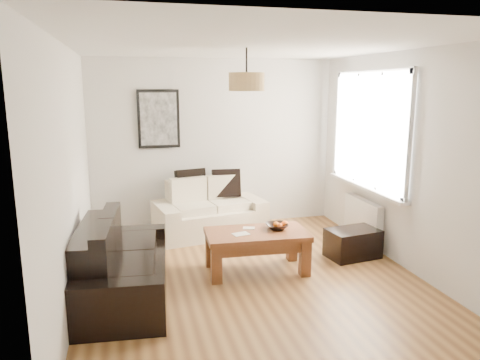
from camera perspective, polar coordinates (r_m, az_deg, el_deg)
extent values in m
plane|color=brown|center=(5.37, 1.59, -12.32)|extent=(4.50, 4.50, 0.00)
cube|color=white|center=(6.61, 15.10, -4.57)|extent=(0.10, 0.90, 0.52)
cylinder|color=tan|center=(5.20, 0.82, 12.18)|extent=(0.40, 0.40, 0.20)
cube|color=black|center=(6.14, 13.92, -7.68)|extent=(0.70, 0.51, 0.37)
cube|color=black|center=(6.91, -6.13, -0.53)|extent=(0.47, 0.24, 0.45)
cube|color=black|center=(7.01, -1.73, -0.40)|extent=(0.44, 0.16, 0.43)
imported|color=black|center=(5.55, 4.64, -5.77)|extent=(0.29, 0.29, 0.07)
sphere|color=#D65012|center=(5.55, 5.00, -5.70)|extent=(0.07, 0.07, 0.06)
sphere|color=orange|center=(5.62, 5.63, -5.52)|extent=(0.11, 0.11, 0.09)
sphere|color=orange|center=(5.60, 4.53, -5.55)|extent=(0.08, 0.08, 0.07)
cube|color=silver|center=(5.35, 0.11, -6.77)|extent=(0.21, 0.17, 0.01)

